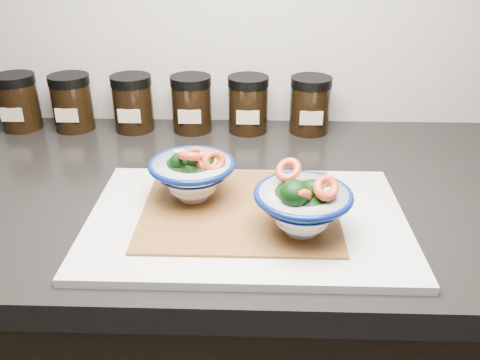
{
  "coord_description": "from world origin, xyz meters",
  "views": [
    {
      "loc": [
        0.13,
        0.71,
        1.29
      ],
      "look_at": [
        0.11,
        1.35,
        0.96
      ],
      "focal_mm": 38.0,
      "sensor_mm": 36.0,
      "label": 1
    }
  ],
  "objects_px": {
    "spice_jar_d": "(192,104)",
    "spice_jar_f": "(310,105)",
    "bowl_right": "(303,205)",
    "spice_jar_c": "(133,103)",
    "spice_jar_e": "(248,104)",
    "cutting_board": "(247,220)",
    "spice_jar_b": "(72,102)",
    "spice_jar_a": "(18,102)",
    "bowl_left": "(193,173)"
  },
  "relations": [
    {
      "from": "spice_jar_d",
      "to": "spice_jar_f",
      "type": "bearing_deg",
      "value": 0.0
    },
    {
      "from": "bowl_right",
      "to": "spice_jar_d",
      "type": "bearing_deg",
      "value": 115.64
    },
    {
      "from": "spice_jar_c",
      "to": "spice_jar_e",
      "type": "distance_m",
      "value": 0.23
    },
    {
      "from": "spice_jar_c",
      "to": "spice_jar_f",
      "type": "xyz_separation_m",
      "value": [
        0.36,
        0.0,
        0.0
      ]
    },
    {
      "from": "cutting_board",
      "to": "spice_jar_b",
      "type": "height_order",
      "value": "spice_jar_b"
    },
    {
      "from": "bowl_right",
      "to": "spice_jar_e",
      "type": "bearing_deg",
      "value": 101.03
    },
    {
      "from": "bowl_right",
      "to": "spice_jar_b",
      "type": "xyz_separation_m",
      "value": [
        -0.44,
        0.4,
        0.0
      ]
    },
    {
      "from": "cutting_board",
      "to": "spice_jar_c",
      "type": "bearing_deg",
      "value": 123.57
    },
    {
      "from": "spice_jar_a",
      "to": "spice_jar_f",
      "type": "height_order",
      "value": "same"
    },
    {
      "from": "bowl_left",
      "to": "spice_jar_a",
      "type": "bearing_deg",
      "value": 141.51
    },
    {
      "from": "bowl_right",
      "to": "spice_jar_f",
      "type": "bearing_deg",
      "value": 83.46
    },
    {
      "from": "spice_jar_c",
      "to": "spice_jar_d",
      "type": "bearing_deg",
      "value": 0.0
    },
    {
      "from": "spice_jar_b",
      "to": "spice_jar_d",
      "type": "relative_size",
      "value": 1.0
    },
    {
      "from": "bowl_left",
      "to": "spice_jar_f",
      "type": "height_order",
      "value": "spice_jar_f"
    },
    {
      "from": "spice_jar_a",
      "to": "spice_jar_b",
      "type": "height_order",
      "value": "same"
    },
    {
      "from": "bowl_right",
      "to": "spice_jar_b",
      "type": "bearing_deg",
      "value": 137.43
    },
    {
      "from": "cutting_board",
      "to": "spice_jar_f",
      "type": "distance_m",
      "value": 0.38
    },
    {
      "from": "spice_jar_a",
      "to": "spice_jar_c",
      "type": "relative_size",
      "value": 1.0
    },
    {
      "from": "spice_jar_c",
      "to": "spice_jar_f",
      "type": "relative_size",
      "value": 1.0
    },
    {
      "from": "spice_jar_a",
      "to": "spice_jar_c",
      "type": "xyz_separation_m",
      "value": [
        0.24,
        0.0,
        0.0
      ]
    },
    {
      "from": "spice_jar_f",
      "to": "spice_jar_a",
      "type": "bearing_deg",
      "value": 180.0
    },
    {
      "from": "bowl_right",
      "to": "cutting_board",
      "type": "bearing_deg",
      "value": 150.57
    },
    {
      "from": "spice_jar_b",
      "to": "spice_jar_f",
      "type": "height_order",
      "value": "same"
    },
    {
      "from": "bowl_right",
      "to": "spice_jar_c",
      "type": "bearing_deg",
      "value": 127.89
    },
    {
      "from": "bowl_right",
      "to": "spice_jar_b",
      "type": "distance_m",
      "value": 0.59
    },
    {
      "from": "spice_jar_b",
      "to": "spice_jar_e",
      "type": "distance_m",
      "value": 0.36
    },
    {
      "from": "spice_jar_a",
      "to": "spice_jar_f",
      "type": "relative_size",
      "value": 1.0
    },
    {
      "from": "spice_jar_c",
      "to": "bowl_left",
      "type": "bearing_deg",
      "value": -63.19
    },
    {
      "from": "spice_jar_f",
      "to": "spice_jar_c",
      "type": "bearing_deg",
      "value": 180.0
    },
    {
      "from": "bowl_right",
      "to": "spice_jar_c",
      "type": "relative_size",
      "value": 1.15
    },
    {
      "from": "spice_jar_e",
      "to": "spice_jar_d",
      "type": "bearing_deg",
      "value": 180.0
    },
    {
      "from": "spice_jar_a",
      "to": "spice_jar_d",
      "type": "distance_m",
      "value": 0.35
    },
    {
      "from": "spice_jar_a",
      "to": "spice_jar_e",
      "type": "height_order",
      "value": "same"
    },
    {
      "from": "bowl_right",
      "to": "spice_jar_d",
      "type": "xyz_separation_m",
      "value": [
        -0.19,
        0.4,
        0.0
      ]
    },
    {
      "from": "spice_jar_b",
      "to": "spice_jar_f",
      "type": "distance_m",
      "value": 0.48
    },
    {
      "from": "spice_jar_e",
      "to": "spice_jar_c",
      "type": "bearing_deg",
      "value": 180.0
    },
    {
      "from": "cutting_board",
      "to": "spice_jar_c",
      "type": "xyz_separation_m",
      "value": [
        -0.24,
        0.36,
        0.05
      ]
    },
    {
      "from": "bowl_right",
      "to": "spice_jar_c",
      "type": "distance_m",
      "value": 0.51
    },
    {
      "from": "spice_jar_b",
      "to": "spice_jar_c",
      "type": "height_order",
      "value": "same"
    },
    {
      "from": "cutting_board",
      "to": "bowl_left",
      "type": "xyz_separation_m",
      "value": [
        -0.08,
        0.05,
        0.05
      ]
    },
    {
      "from": "bowl_right",
      "to": "spice_jar_d",
      "type": "height_order",
      "value": "same"
    },
    {
      "from": "spice_jar_a",
      "to": "spice_jar_f",
      "type": "distance_m",
      "value": 0.59
    },
    {
      "from": "bowl_left",
      "to": "spice_jar_c",
      "type": "relative_size",
      "value": 1.13
    },
    {
      "from": "spice_jar_c",
      "to": "spice_jar_a",
      "type": "bearing_deg",
      "value": 180.0
    },
    {
      "from": "spice_jar_c",
      "to": "spice_jar_e",
      "type": "xyz_separation_m",
      "value": [
        0.23,
        0.0,
        0.0
      ]
    },
    {
      "from": "bowl_right",
      "to": "spice_jar_a",
      "type": "xyz_separation_m",
      "value": [
        -0.55,
        0.4,
        0.0
      ]
    },
    {
      "from": "spice_jar_d",
      "to": "spice_jar_c",
      "type": "bearing_deg",
      "value": 180.0
    },
    {
      "from": "bowl_right",
      "to": "spice_jar_b",
      "type": "relative_size",
      "value": 1.15
    },
    {
      "from": "spice_jar_a",
      "to": "spice_jar_d",
      "type": "bearing_deg",
      "value": 0.0
    },
    {
      "from": "bowl_left",
      "to": "spice_jar_e",
      "type": "relative_size",
      "value": 1.13
    }
  ]
}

